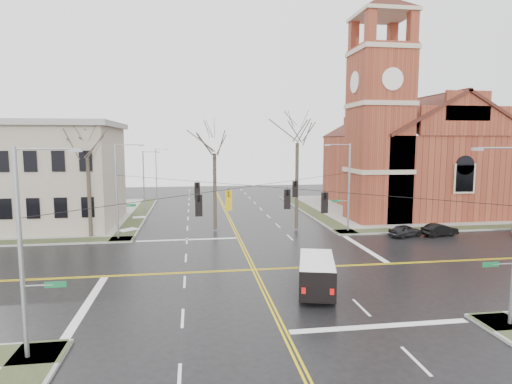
{
  "coord_description": "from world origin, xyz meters",
  "views": [
    {
      "loc": [
        -4.33,
        -30.15,
        9.36
      ],
      "look_at": [
        1.04,
        6.0,
        5.03
      ],
      "focal_mm": 30.0,
      "sensor_mm": 36.0,
      "label": 1
    }
  ],
  "objects": [
    {
      "name": "signal_pole_nw",
      "position": [
        -11.32,
        11.5,
        4.95
      ],
      "size": [
        2.75,
        0.22,
        9.0
      ],
      "color": "gray",
      "rests_on": "ground"
    },
    {
      "name": "tree_ne",
      "position": [
        6.51,
        13.52,
        9.81
      ],
      "size": [
        4.0,
        4.0,
        13.59
      ],
      "color": "#322920",
      "rests_on": "ground"
    },
    {
      "name": "parked_car_a",
      "position": [
        16.36,
        8.64,
        0.61
      ],
      "size": [
        3.82,
        2.44,
        1.21
      ],
      "primitive_type": "imported",
      "rotation": [
        0.0,
        0.0,
        1.88
      ],
      "color": "black",
      "rests_on": "ground"
    },
    {
      "name": "parked_car_b",
      "position": [
        19.95,
        8.52,
        0.61
      ],
      "size": [
        3.89,
        1.98,
        1.22
      ],
      "primitive_type": "imported",
      "rotation": [
        0.0,
        0.0,
        1.76
      ],
      "color": "black",
      "rests_on": "ground"
    },
    {
      "name": "cargo_van",
      "position": [
        3.27,
        -4.93,
        1.23
      ],
      "size": [
        3.47,
        5.8,
        2.07
      ],
      "rotation": [
        0.0,
        0.0,
        -0.27
      ],
      "color": "white",
      "rests_on": "ground"
    },
    {
      "name": "sidewalks",
      "position": [
        0.0,
        0.0,
        0.08
      ],
      "size": [
        80.0,
        80.0,
        0.17
      ],
      "color": "gray",
      "rests_on": "ground"
    },
    {
      "name": "signal_pole_ne",
      "position": [
        11.32,
        11.5,
        4.95
      ],
      "size": [
        2.75,
        0.22,
        9.0
      ],
      "color": "gray",
      "rests_on": "ground"
    },
    {
      "name": "ground",
      "position": [
        0.0,
        0.0,
        0.0
      ],
      "size": [
        120.0,
        120.0,
        0.0
      ],
      "primitive_type": "plane",
      "color": "black",
      "rests_on": "ground"
    },
    {
      "name": "tree_nw_far",
      "position": [
        -14.3,
        12.86,
        8.31
      ],
      "size": [
        4.0,
        4.0,
        11.48
      ],
      "color": "#322920",
      "rests_on": "ground"
    },
    {
      "name": "tree_nw_near",
      "position": [
        -2.08,
        14.27,
        8.66
      ],
      "size": [
        4.0,
        4.0,
        11.98
      ],
      "color": "#322920",
      "rests_on": "ground"
    },
    {
      "name": "signal_pole_sw",
      "position": [
        -11.32,
        -11.5,
        4.95
      ],
      "size": [
        2.75,
        0.22,
        9.0
      ],
      "color": "gray",
      "rests_on": "ground"
    },
    {
      "name": "span_wires",
      "position": [
        0.0,
        0.0,
        6.2
      ],
      "size": [
        23.02,
        23.02,
        0.03
      ],
      "color": "black",
      "rests_on": "ground"
    },
    {
      "name": "road_markings",
      "position": [
        0.0,
        0.0,
        0.01
      ],
      "size": [
        100.0,
        100.0,
        0.01
      ],
      "color": "gold",
      "rests_on": "ground"
    },
    {
      "name": "church",
      "position": [
        24.76,
        24.78,
        8.43
      ],
      "size": [
        24.28,
        27.48,
        27.5
      ],
      "color": "maroon",
      "rests_on": "ground"
    },
    {
      "name": "streetlight_north_a",
      "position": [
        -10.65,
        28.0,
        4.47
      ],
      "size": [
        2.3,
        0.2,
        8.0
      ],
      "color": "gray",
      "rests_on": "ground"
    },
    {
      "name": "traffic_signals",
      "position": [
        -0.0,
        -0.67,
        5.45
      ],
      "size": [
        8.21,
        8.26,
        1.3
      ],
      "color": "black",
      "rests_on": "ground"
    },
    {
      "name": "streetlight_north_b",
      "position": [
        -10.65,
        48.0,
        4.47
      ],
      "size": [
        2.3,
        0.2,
        8.0
      ],
      "color": "gray",
      "rests_on": "ground"
    },
    {
      "name": "civic_building_a",
      "position": [
        -22.0,
        20.0,
        5.5
      ],
      "size": [
        18.0,
        14.0,
        11.0
      ],
      "primitive_type": "cube",
      "color": "gray",
      "rests_on": "ground"
    }
  ]
}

